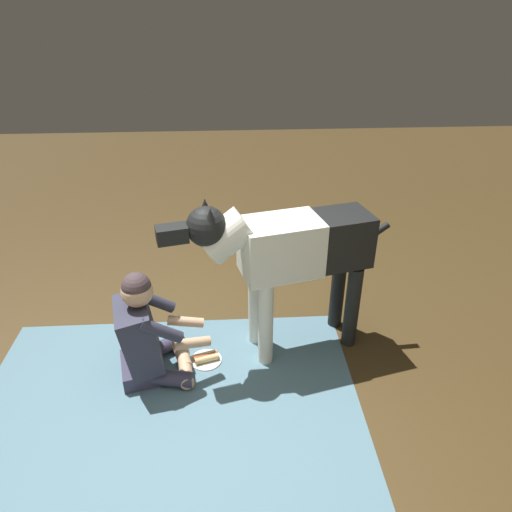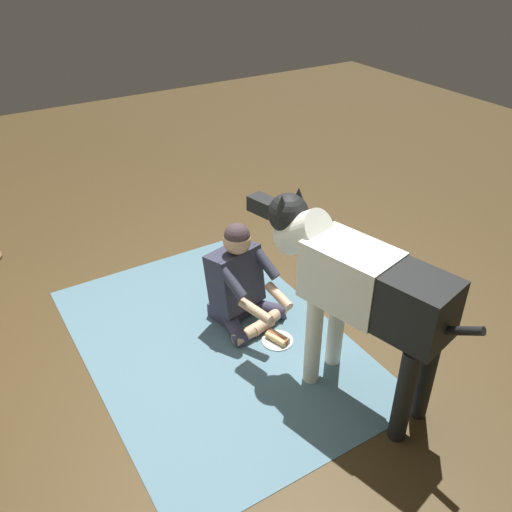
% 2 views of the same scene
% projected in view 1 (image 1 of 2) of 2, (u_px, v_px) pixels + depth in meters
% --- Properties ---
extents(ground_plane, '(13.36, 13.36, 0.00)m').
position_uv_depth(ground_plane, '(185.00, 380.00, 3.36)').
color(ground_plane, '#3F2F17').
extents(area_rug, '(2.56, 1.80, 0.01)m').
position_uv_depth(area_rug, '(169.00, 404.00, 3.16)').
color(area_rug, slate).
rests_on(area_rug, ground).
extents(person_sitting_on_floor, '(0.69, 0.58, 0.84)m').
position_uv_depth(person_sitting_on_floor, '(147.00, 335.00, 3.25)').
color(person_sitting_on_floor, '#36334B').
rests_on(person_sitting_on_floor, ground).
extents(large_dog, '(1.64, 0.57, 1.27)m').
position_uv_depth(large_dog, '(288.00, 252.00, 3.27)').
color(large_dog, silver).
rests_on(large_dog, ground).
extents(hot_dog_on_plate, '(0.24, 0.24, 0.06)m').
position_uv_depth(hot_dog_on_plate, '(206.00, 358.00, 3.52)').
color(hot_dog_on_plate, silver).
rests_on(hot_dog_on_plate, ground).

